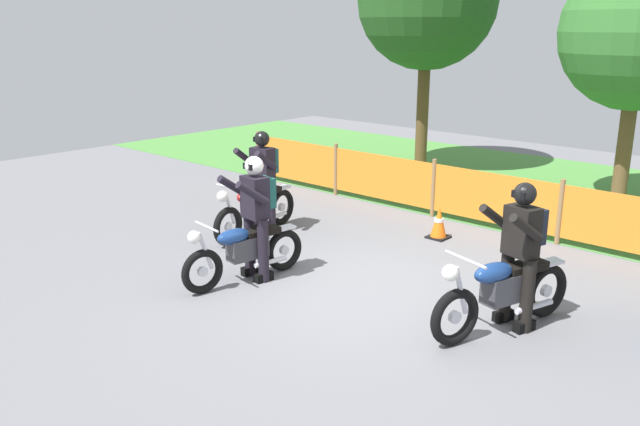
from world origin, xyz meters
name	(u,v)px	position (x,y,z in m)	size (l,w,h in m)	color
ground	(360,289)	(0.00, 0.00, -0.01)	(24.00, 24.00, 0.02)	slate
grass_verge	(569,193)	(0.00, 6.83, 0.01)	(24.00, 6.65, 0.01)	#4C8C3D
barrier_fence	(492,198)	(0.00, 3.50, 0.54)	(11.65, 0.08, 1.05)	olive
tree_near_left	(639,33)	(1.04, 6.59, 3.19)	(2.83, 2.83, 4.62)	brown
motorcycle_lead	(256,208)	(-2.72, 0.64, 0.45)	(0.58, 1.98, 0.94)	black
motorcycle_trailing	(503,291)	(1.93, 0.14, 0.47)	(0.83, 2.00, 0.98)	black
motorcycle_third	(244,251)	(-1.31, -0.84, 0.43)	(0.60, 1.88, 0.89)	black
rider_lead	(263,176)	(-2.75, 0.85, 0.95)	(0.60, 0.72, 1.69)	black
rider_trailing	(521,247)	(1.99, 0.35, 0.95)	(0.66, 0.76, 1.69)	black
rider_third	(256,211)	(-1.28, -0.64, 0.95)	(0.60, 0.72, 1.69)	black
traffic_cone	(439,223)	(-0.40, 2.51, 0.26)	(0.32, 0.32, 0.53)	black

